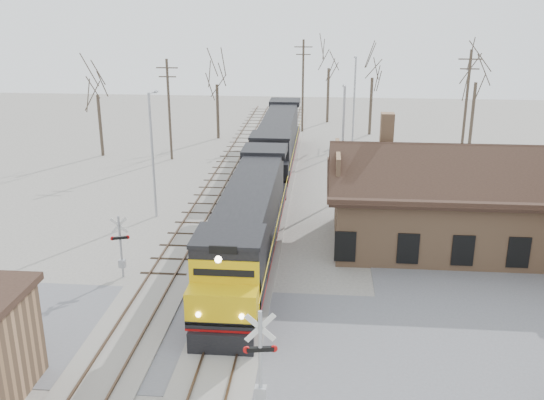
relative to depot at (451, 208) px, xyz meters
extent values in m
plane|color=#A09B91|center=(-11.99, -12.00, -2.41)|extent=(140.00, 140.00, 0.00)
cube|color=slate|center=(-11.99, -12.00, -2.39)|extent=(60.00, 9.00, 0.03)
cube|color=#A09B91|center=(-11.99, 3.00, -2.35)|extent=(3.40, 90.00, 0.12)
cube|color=#473323|center=(-12.71, 3.00, -2.24)|extent=(0.08, 90.00, 0.14)
cube|color=#473323|center=(-11.27, 3.00, -2.24)|extent=(0.08, 90.00, 0.14)
cube|color=#A09B91|center=(-16.49, 3.00, -2.35)|extent=(3.40, 90.00, 0.12)
cube|color=#473323|center=(-17.21, 3.00, -2.24)|extent=(0.08, 90.00, 0.14)
cube|color=#473323|center=(-15.77, 3.00, -2.24)|extent=(0.08, 90.00, 0.14)
cube|color=#9C7250|center=(0.01, 0.00, -0.41)|extent=(14.00, 8.00, 4.00)
cube|color=black|center=(0.01, 0.00, 1.69)|extent=(15.20, 9.20, 0.30)
cube|color=black|center=(0.01, -2.30, 2.69)|extent=(15.00, 4.71, 2.66)
cube|color=black|center=(0.01, 2.30, 2.69)|extent=(15.00, 4.71, 2.66)
cube|color=#9C7250|center=(-3.99, 1.50, 4.39)|extent=(0.80, 0.80, 2.20)
cube|color=black|center=(-11.99, -9.87, -1.84)|extent=(2.56, 4.09, 1.02)
cube|color=black|center=(-11.99, 3.43, -1.84)|extent=(2.56, 4.09, 1.02)
cube|color=black|center=(-11.99, -3.22, -1.03)|extent=(3.07, 20.47, 0.36)
cube|color=#960A0B|center=(-11.99, -3.22, -1.25)|extent=(3.09, 20.47, 0.12)
cube|color=black|center=(-11.99, -1.94, 0.56)|extent=(2.66, 14.84, 2.87)
cube|color=black|center=(-11.99, -10.79, 0.56)|extent=(3.07, 2.87, 2.87)
cube|color=gold|center=(-11.99, -12.53, -0.31)|extent=(3.07, 1.84, 1.43)
cube|color=black|center=(-11.99, -13.55, -1.84)|extent=(2.87, 0.25, 1.02)
cylinder|color=#FFF2CC|center=(-11.99, -13.47, 2.10)|extent=(0.29, 0.10, 0.29)
cube|color=black|center=(-11.99, 11.10, -1.84)|extent=(2.56, 4.09, 1.02)
cube|color=black|center=(-11.99, 24.40, -1.84)|extent=(2.56, 4.09, 1.02)
cube|color=black|center=(-11.99, 17.75, -1.03)|extent=(3.07, 20.47, 0.36)
cube|color=#960A0B|center=(-11.99, 17.75, -1.25)|extent=(3.09, 20.47, 0.12)
cube|color=black|center=(-11.99, 19.03, 0.56)|extent=(2.66, 14.84, 2.87)
cube|color=black|center=(-11.99, 10.18, 0.56)|extent=(3.07, 2.87, 2.87)
cube|color=black|center=(-11.99, 8.44, -0.31)|extent=(3.07, 1.84, 1.43)
cube|color=black|center=(-11.99, 7.42, -1.84)|extent=(2.87, 0.25, 1.02)
cylinder|color=#A5A8AD|center=(-9.87, -17.25, -0.25)|extent=(0.15, 0.15, 4.32)
cube|color=silver|center=(-9.87, -17.25, 1.27)|extent=(1.12, 0.22, 1.13)
cube|color=silver|center=(-9.87, -17.25, 1.27)|extent=(1.12, 0.22, 1.13)
cube|color=black|center=(-9.87, -17.25, 0.40)|extent=(0.98, 0.30, 0.16)
cylinder|color=#B20C0C|center=(-10.35, -17.33, 0.40)|extent=(0.27, 0.12, 0.26)
cylinder|color=#B20C0C|center=(-9.39, -17.17, 0.40)|extent=(0.27, 0.12, 0.26)
cube|color=#A5A8AD|center=(-9.87, -17.25, -1.43)|extent=(0.43, 0.32, 0.54)
cylinder|color=#A5A8AD|center=(-18.65, -6.35, -0.62)|extent=(0.13, 0.13, 3.57)
cube|color=silver|center=(-18.65, -6.35, 0.63)|extent=(0.90, 0.33, 0.94)
cube|color=silver|center=(-18.65, -6.35, 0.63)|extent=(0.90, 0.33, 0.94)
cube|color=black|center=(-18.65, -6.35, -0.08)|extent=(0.81, 0.39, 0.13)
cylinder|color=#B20C0C|center=(-18.27, -6.22, -0.08)|extent=(0.23, 0.14, 0.21)
cylinder|color=#B20C0C|center=(-19.03, -6.47, -0.08)|extent=(0.23, 0.14, 0.21)
cube|color=#A5A8AD|center=(-18.65, -6.35, -1.60)|extent=(0.36, 0.27, 0.45)
cylinder|color=#A5A8AD|center=(-19.45, 3.35, 1.93)|extent=(0.18, 0.18, 8.67)
cylinder|color=#A5A8AD|center=(-19.45, 4.25, 6.16)|extent=(0.12, 1.80, 0.12)
cube|color=#A5A8AD|center=(-19.45, 5.05, 6.06)|extent=(0.25, 0.50, 0.12)
cylinder|color=#A5A8AD|center=(-6.47, 8.13, 1.89)|extent=(0.18, 0.18, 8.59)
cylinder|color=#A5A8AD|center=(-6.47, 9.03, 6.08)|extent=(0.12, 1.80, 0.12)
cube|color=#A5A8AD|center=(-6.47, 9.83, 5.98)|extent=(0.25, 0.50, 0.12)
cylinder|color=#A5A8AD|center=(-5.00, 24.51, 2.18)|extent=(0.18, 0.18, 9.18)
cylinder|color=#A5A8AD|center=(-5.00, 25.41, 6.67)|extent=(0.12, 1.80, 0.12)
cube|color=#A5A8AD|center=(-5.00, 26.21, 6.57)|extent=(0.25, 0.50, 0.12)
cylinder|color=#382D23|center=(-22.24, 18.98, 2.27)|extent=(0.24, 0.24, 9.35)
cube|color=#382D23|center=(-22.24, 18.98, 6.14)|extent=(2.00, 0.10, 0.10)
cube|color=#382D23|center=(-22.24, 18.98, 5.34)|extent=(1.60, 0.10, 0.10)
cylinder|color=#382D23|center=(-10.38, 32.09, 2.73)|extent=(0.24, 0.24, 10.27)
cube|color=#382D23|center=(-10.38, 32.09, 7.07)|extent=(2.00, 0.10, 0.10)
cube|color=#382D23|center=(-10.38, 32.09, 6.27)|extent=(1.60, 0.10, 0.10)
cylinder|color=#382D23|center=(4.13, 17.00, 2.86)|extent=(0.24, 0.24, 10.53)
cube|color=#382D23|center=(4.13, 17.00, 7.32)|extent=(2.00, 0.10, 0.10)
cube|color=#382D23|center=(4.13, 17.00, 6.52)|extent=(1.60, 0.10, 0.10)
cylinder|color=#382D23|center=(-29.28, 19.82, 0.53)|extent=(0.32, 0.32, 5.87)
cylinder|color=#382D23|center=(-19.38, 28.31, 0.50)|extent=(0.32, 0.32, 5.82)
cylinder|color=#382D23|center=(-7.55, 38.33, 0.86)|extent=(0.32, 0.32, 6.53)
cylinder|color=#382D23|center=(-2.82, 31.74, 0.74)|extent=(0.32, 0.32, 6.29)
cylinder|color=#382D23|center=(6.46, 24.16, 1.04)|extent=(0.32, 0.32, 6.90)
camera|label=1|loc=(-7.81, -35.76, 12.23)|focal=40.00mm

